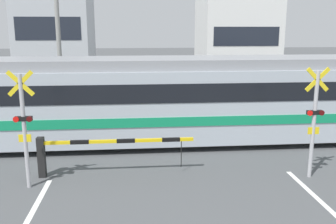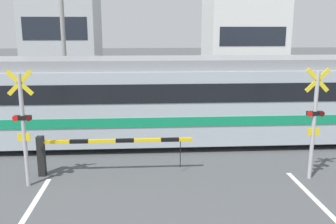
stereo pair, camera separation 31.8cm
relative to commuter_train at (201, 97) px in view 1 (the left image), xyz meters
name	(u,v)px [view 1 (the left image)]	position (x,y,z in m)	size (l,w,h in m)	color
rail_track_near	(165,147)	(-1.42, -0.72, -1.65)	(50.00, 0.10, 0.08)	gray
rail_track_far	(162,136)	(-1.42, 0.72, -1.65)	(50.00, 0.10, 0.08)	gray
commuter_train	(201,97)	(0.00, 0.00, 0.00)	(17.36, 2.90, 3.16)	#ADB7C1
crossing_barrier_near	(84,149)	(-3.96, -3.08, -0.88)	(4.49, 0.20, 1.19)	black
crossing_barrier_far	(213,104)	(1.12, 3.07, -0.88)	(4.49, 0.20, 1.19)	black
crossing_signal_left	(24,125)	(-5.37, -3.79, 0.05)	(0.68, 0.15, 3.17)	#B2B2B7
crossing_signal_right	(314,118)	(2.52, -3.79, 0.05)	(0.68, 0.15, 3.17)	#B2B2B7
pedestrian	(156,89)	(-1.31, 6.33, -0.68)	(0.38, 0.23, 1.75)	#33384C
building_left_of_street	(56,34)	(-8.08, 15.22, 2.12)	(5.13, 5.40, 7.62)	#B2B7BC
building_right_of_street	(236,40)	(5.46, 15.22, 1.63)	(5.58, 5.40, 6.64)	white
utility_pole_streetside	(59,41)	(-6.12, 5.57, 1.91)	(0.22, 0.22, 7.20)	gray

